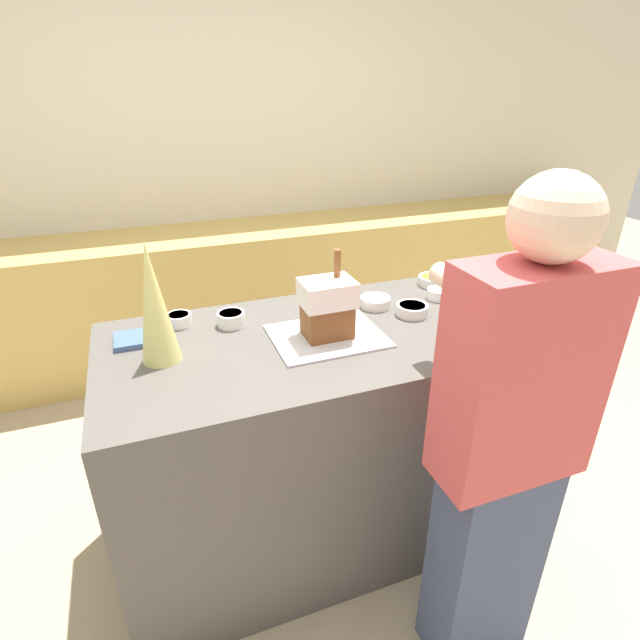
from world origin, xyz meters
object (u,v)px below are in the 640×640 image
at_px(person, 505,452).
at_px(candy_bowl_far_left, 412,309).
at_px(baking_tray, 327,336).
at_px(gingerbread_house, 327,307).
at_px(candy_bowl_near_tray_right, 375,301).
at_px(decorative_tree, 154,304).
at_px(cookbook, 140,338).
at_px(candy_bowl_far_right, 438,293).
at_px(candy_bowl_center_rear, 179,319).
at_px(candy_bowl_behind_tray, 433,280).
at_px(candy_bowl_front_corner, 231,318).

bearing_deg(person, candy_bowl_far_left, 82.85).
bearing_deg(candy_bowl_far_left, baking_tray, -171.32).
height_order(gingerbread_house, candy_bowl_near_tray_right, gingerbread_house).
relative_size(gingerbread_house, decorative_tree, 0.76).
bearing_deg(cookbook, baking_tray, -17.93).
distance_m(candy_bowl_near_tray_right, candy_bowl_far_right, 0.29).
bearing_deg(person, candy_bowl_near_tray_right, 91.01).
relative_size(baking_tray, candy_bowl_center_rear, 4.19).
xyz_separation_m(decorative_tree, candy_bowl_behind_tray, (1.20, 0.26, -0.18)).
relative_size(candy_bowl_center_rear, person, 0.06).
relative_size(decorative_tree, candy_bowl_far_right, 4.32).
relative_size(candy_bowl_near_tray_right, candy_bowl_center_rear, 1.31).
relative_size(baking_tray, candy_bowl_far_right, 4.22).
bearing_deg(candy_bowl_near_tray_right, candy_bowl_far_right, -3.67).
distance_m(candy_bowl_far_left, candy_bowl_far_right, 0.21).
xyz_separation_m(candy_bowl_center_rear, candy_bowl_behind_tray, (1.12, 0.02, -0.00)).
height_order(candy_bowl_behind_tray, candy_bowl_front_corner, candy_bowl_front_corner).
xyz_separation_m(baking_tray, candy_bowl_near_tray_right, (0.28, 0.18, 0.02)).
bearing_deg(candy_bowl_center_rear, candy_bowl_near_tray_right, -7.96).
xyz_separation_m(decorative_tree, candy_bowl_far_left, (0.95, 0.01, -0.18)).
distance_m(baking_tray, person, 0.71).
bearing_deg(candy_bowl_behind_tray, gingerbread_house, -154.30).
height_order(candy_bowl_far_right, cookbook, candy_bowl_far_right).
bearing_deg(candy_bowl_far_right, gingerbread_house, -164.11).
distance_m(decorative_tree, person, 1.14).
relative_size(candy_bowl_behind_tray, person, 0.08).
bearing_deg(decorative_tree, candy_bowl_far_left, 0.81).
relative_size(candy_bowl_far_left, candy_bowl_front_corner, 1.20).
height_order(candy_bowl_far_left, candy_bowl_center_rear, candy_bowl_center_rear).
bearing_deg(candy_bowl_far_right, baking_tray, -164.10).
distance_m(gingerbread_house, candy_bowl_near_tray_right, 0.35).
relative_size(baking_tray, candy_bowl_far_left, 3.15).
xyz_separation_m(baking_tray, decorative_tree, (-0.57, 0.04, 0.20)).
distance_m(candy_bowl_far_right, person, 0.85).
xyz_separation_m(decorative_tree, candy_bowl_center_rear, (0.08, 0.24, -0.18)).
distance_m(candy_bowl_far_right, candy_bowl_behind_tray, 0.16).
bearing_deg(candy_bowl_far_left, candy_bowl_near_tray_right, 129.87).
bearing_deg(gingerbread_house, candy_bowl_far_right, 15.89).
distance_m(candy_bowl_center_rear, candy_bowl_behind_tray, 1.12).
height_order(baking_tray, candy_bowl_center_rear, candy_bowl_center_rear).
bearing_deg(candy_bowl_center_rear, person, -49.60).
distance_m(candy_bowl_far_left, person, 0.71).
height_order(baking_tray, candy_bowl_near_tray_right, candy_bowl_near_tray_right).
distance_m(decorative_tree, candy_bowl_front_corner, 0.36).
relative_size(candy_bowl_far_right, cookbook, 0.54).
bearing_deg(candy_bowl_behind_tray, candy_bowl_front_corner, -174.61).
xyz_separation_m(candy_bowl_front_corner, person, (0.60, -0.85, -0.14)).
bearing_deg(candy_bowl_far_right, decorative_tree, -174.16).
xyz_separation_m(gingerbread_house, candy_bowl_near_tray_right, (0.28, 0.18, -0.10)).
bearing_deg(person, candy_bowl_front_corner, 125.18).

